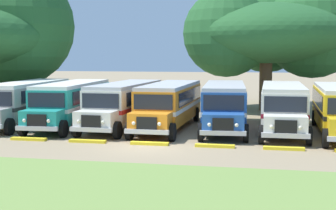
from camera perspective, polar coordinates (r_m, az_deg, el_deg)
ground_plane at (r=25.00m, az=-2.47°, el=-4.88°), size 220.00×220.00×0.00m
foreground_grass_strip at (r=16.86m, az=-9.79°, el=-10.21°), size 80.00×10.02×0.01m
parked_bus_slot_0 at (r=34.74m, az=-16.06°, el=0.54°), size 3.07×10.89×2.82m
parked_bus_slot_1 at (r=33.17m, az=-11.10°, el=0.42°), size 3.20×10.91×2.82m
parked_bus_slot_2 at (r=32.16m, az=-5.03°, el=0.34°), size 3.01×10.88×2.82m
parked_bus_slot_3 at (r=31.33m, az=0.18°, el=0.22°), size 2.80×10.85×2.82m
parked_bus_slot_4 at (r=31.18m, az=6.57°, el=0.15°), size 3.36×10.94×2.82m
parked_bus_slot_5 at (r=30.91m, az=13.16°, el=-0.01°), size 2.68×10.84×2.82m
curb_wheelstop_1 at (r=27.91m, az=-15.84°, el=-3.81°), size 2.00×0.36×0.15m
curb_wheelstop_2 at (r=26.53m, az=-9.31°, el=-4.16°), size 2.00×0.36×0.15m
curb_wheelstop_3 at (r=25.54m, az=-2.16°, el=-4.48°), size 2.00×0.36×0.15m
curb_wheelstop_4 at (r=24.97m, az=5.45°, el=-4.74°), size 2.00×0.36×0.15m
curb_wheelstop_5 at (r=24.85m, az=13.27°, el=-4.92°), size 2.00×0.36×0.15m
broad_shade_tree at (r=43.15m, az=11.92°, el=8.33°), size 14.74×14.02×10.94m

